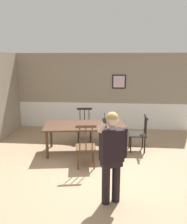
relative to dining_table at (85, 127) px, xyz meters
The scene contains 7 objects.
ground_plane 1.25m from the dining_table, 71.03° to the right, with size 6.99×6.99×0.00m, color #9E7F60.
room_back_partition 2.29m from the dining_table, 81.04° to the left, with size 6.04×0.17×2.60m.
dining_table is the anchor object (origin of this frame).
chair_near_window 0.90m from the dining_table, 97.95° to the left, with size 0.51×0.51×0.97m.
chair_by_doorway 0.89m from the dining_table, 81.93° to the right, with size 0.52×0.52×1.04m.
chair_at_table_head 1.44m from the dining_table, ahead, with size 0.47×0.47×0.96m.
person_figure 2.28m from the dining_table, 71.59° to the right, with size 0.49×0.34×1.61m.
Camera 1 is at (0.37, -4.65, 2.43)m, focal length 36.52 mm.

